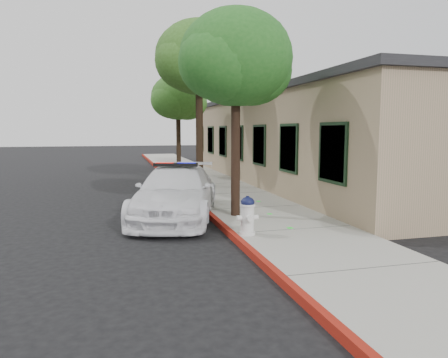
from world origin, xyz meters
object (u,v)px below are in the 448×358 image
Objects in this scene: clapboard_building at (315,139)px; street_tree_far at (179,99)px; fire_hydrant at (248,215)px; street_tree_near at (236,62)px; street_tree_mid at (199,61)px; police_car at (176,193)px.

street_tree_far is at bearing 147.49° from clapboard_building.
street_tree_far reaches higher than clapboard_building.
fire_hydrant is at bearing -124.57° from clapboard_building.
street_tree_near is 10.81m from street_tree_far.
street_tree_near is 1.07× the size of street_tree_far.
street_tree_near is at bearing -92.18° from street_tree_mid.
fire_hydrant is 0.13× the size of street_tree_mid.
street_tree_far is at bearing 97.59° from police_car.
street_tree_near reaches higher than fire_hydrant.
fire_hydrant is at bearing -94.01° from street_tree_mid.
fire_hydrant is (1.25, -2.89, -0.16)m from police_car.
street_tree_mid is (1.85, 5.73, 4.68)m from police_car.
police_car is 7.63m from street_tree_mid.
street_tree_mid is (0.60, 8.62, 4.84)m from fire_hydrant.
street_tree_far reaches higher than police_car.
fire_hydrant is 13.49m from street_tree_far.
street_tree_near is (-5.98, -7.00, 2.30)m from clapboard_building.
clapboard_building is 7.36m from street_tree_far.
street_tree_near is at bearing -90.10° from street_tree_far.
police_car is at bearing -107.93° from street_tree_mid.
clapboard_building is 3.71× the size of police_car.
street_tree_mid reaches higher than street_tree_near.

